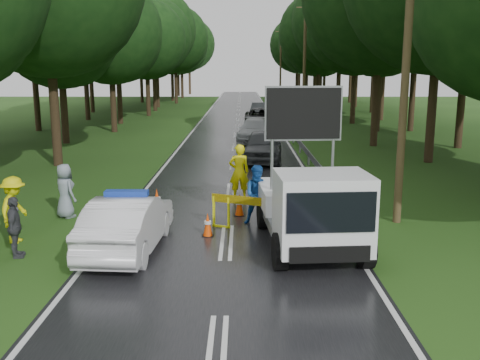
{
  "coord_description": "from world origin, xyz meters",
  "views": [
    {
      "loc": [
        0.42,
        -13.92,
        4.62
      ],
      "look_at": [
        0.36,
        2.11,
        1.3
      ],
      "focal_mm": 40.0,
      "sensor_mm": 36.0,
      "label": 1
    }
  ],
  "objects_px": {
    "work_truck": "(311,207)",
    "civilian": "(258,195)",
    "barrier": "(251,206)",
    "officer": "(239,172)",
    "police_sedan": "(128,224)",
    "queue_car_third": "(262,119)",
    "queue_car_first": "(263,146)",
    "queue_car_fourth": "(260,110)",
    "queue_car_second": "(255,131)"
  },
  "relations": [
    {
      "from": "barrier",
      "to": "civilian",
      "type": "bearing_deg",
      "value": 95.69
    },
    {
      "from": "officer",
      "to": "barrier",
      "type": "bearing_deg",
      "value": 87.27
    },
    {
      "from": "officer",
      "to": "queue_car_third",
      "type": "xyz_separation_m",
      "value": [
        1.68,
        23.17,
        -0.19
      ]
    },
    {
      "from": "officer",
      "to": "queue_car_first",
      "type": "xyz_separation_m",
      "value": [
        1.16,
        8.22,
        -0.22
      ]
    },
    {
      "from": "queue_car_second",
      "to": "queue_car_first",
      "type": "bearing_deg",
      "value": -82.89
    },
    {
      "from": "barrier",
      "to": "queue_car_second",
      "type": "height_order",
      "value": "queue_car_second"
    },
    {
      "from": "civilian",
      "to": "queue_car_third",
      "type": "distance_m",
      "value": 26.35
    },
    {
      "from": "work_truck",
      "to": "civilian",
      "type": "height_order",
      "value": "work_truck"
    },
    {
      "from": "work_truck",
      "to": "officer",
      "type": "bearing_deg",
      "value": 104.79
    },
    {
      "from": "barrier",
      "to": "officer",
      "type": "bearing_deg",
      "value": 117.52
    },
    {
      "from": "work_truck",
      "to": "barrier",
      "type": "xyz_separation_m",
      "value": [
        -1.52,
        1.51,
        -0.34
      ]
    },
    {
      "from": "police_sedan",
      "to": "queue_car_third",
      "type": "bearing_deg",
      "value": -95.77
    },
    {
      "from": "barrier",
      "to": "queue_car_second",
      "type": "xyz_separation_m",
      "value": [
        0.55,
        19.63,
        -0.04
      ]
    },
    {
      "from": "police_sedan",
      "to": "civilian",
      "type": "bearing_deg",
      "value": -140.97
    },
    {
      "from": "police_sedan",
      "to": "officer",
      "type": "xyz_separation_m",
      "value": [
        2.83,
        5.65,
        0.28
      ]
    },
    {
      "from": "queue_car_first",
      "to": "queue_car_second",
      "type": "xyz_separation_m",
      "value": [
        -0.23,
        7.48,
        -0.06
      ]
    },
    {
      "from": "queue_car_third",
      "to": "work_truck",
      "type": "bearing_deg",
      "value": -89.31
    },
    {
      "from": "queue_car_fourth",
      "to": "queue_car_first",
      "type": "bearing_deg",
      "value": -84.21
    },
    {
      "from": "police_sedan",
      "to": "queue_car_second",
      "type": "xyz_separation_m",
      "value": [
        3.76,
        21.35,
        0.01
      ]
    },
    {
      "from": "civilian",
      "to": "queue_car_third",
      "type": "relative_size",
      "value": 0.31
    },
    {
      "from": "queue_car_third",
      "to": "queue_car_fourth",
      "type": "height_order",
      "value": "queue_car_third"
    },
    {
      "from": "barrier",
      "to": "officer",
      "type": "relative_size",
      "value": 1.15
    },
    {
      "from": "barrier",
      "to": "civilian",
      "type": "distance_m",
      "value": 0.82
    },
    {
      "from": "civilian",
      "to": "queue_car_third",
      "type": "bearing_deg",
      "value": 86.57
    },
    {
      "from": "queue_car_fourth",
      "to": "civilian",
      "type": "bearing_deg",
      "value": -84.62
    },
    {
      "from": "queue_car_first",
      "to": "queue_car_fourth",
      "type": "height_order",
      "value": "queue_car_first"
    },
    {
      "from": "queue_car_first",
      "to": "barrier",
      "type": "bearing_deg",
      "value": -88.45
    },
    {
      "from": "police_sedan",
      "to": "civilian",
      "type": "height_order",
      "value": "civilian"
    },
    {
      "from": "work_truck",
      "to": "barrier",
      "type": "relative_size",
      "value": 2.3
    },
    {
      "from": "officer",
      "to": "queue_car_first",
      "type": "relative_size",
      "value": 0.43
    },
    {
      "from": "queue_car_first",
      "to": "queue_car_third",
      "type": "relative_size",
      "value": 0.79
    },
    {
      "from": "barrier",
      "to": "civilian",
      "type": "height_order",
      "value": "civilian"
    },
    {
      "from": "barrier",
      "to": "queue_car_third",
      "type": "bearing_deg",
      "value": 109.32
    },
    {
      "from": "police_sedan",
      "to": "queue_car_fourth",
      "type": "bearing_deg",
      "value": -93.6
    },
    {
      "from": "barrier",
      "to": "queue_car_third",
      "type": "height_order",
      "value": "queue_car_third"
    },
    {
      "from": "work_truck",
      "to": "queue_car_first",
      "type": "relative_size",
      "value": 1.15
    },
    {
      "from": "police_sedan",
      "to": "queue_car_fourth",
      "type": "height_order",
      "value": "police_sedan"
    },
    {
      "from": "work_truck",
      "to": "queue_car_third",
      "type": "height_order",
      "value": "work_truck"
    },
    {
      "from": "police_sedan",
      "to": "civilian",
      "type": "distance_m",
      "value": 4.24
    },
    {
      "from": "police_sedan",
      "to": "barrier",
      "type": "height_order",
      "value": "police_sedan"
    },
    {
      "from": "civilian",
      "to": "police_sedan",
      "type": "bearing_deg",
      "value": -145.18
    },
    {
      "from": "barrier",
      "to": "queue_car_first",
      "type": "height_order",
      "value": "queue_car_first"
    },
    {
      "from": "queue_car_second",
      "to": "queue_car_third",
      "type": "bearing_deg",
      "value": 89.55
    },
    {
      "from": "police_sedan",
      "to": "queue_car_fourth",
      "type": "relative_size",
      "value": 1.03
    },
    {
      "from": "police_sedan",
      "to": "queue_car_fourth",
      "type": "distance_m",
      "value": 39.79
    },
    {
      "from": "queue_car_first",
      "to": "civilian",
      "type": "bearing_deg",
      "value": -87.56
    },
    {
      "from": "work_truck",
      "to": "barrier",
      "type": "height_order",
      "value": "work_truck"
    },
    {
      "from": "work_truck",
      "to": "officer",
      "type": "height_order",
      "value": "work_truck"
    },
    {
      "from": "officer",
      "to": "civilian",
      "type": "relative_size",
      "value": 1.11
    },
    {
      "from": "police_sedan",
      "to": "queue_car_first",
      "type": "height_order",
      "value": "police_sedan"
    }
  ]
}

